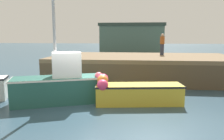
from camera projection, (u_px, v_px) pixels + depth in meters
The scene contains 6 objects.
ground at pixel (80, 104), 10.48m from camera, with size 120.00×160.00×0.10m.
pier at pixel (142, 61), 15.54m from camera, with size 12.97×6.17×1.72m.
fishing_boat_near_right at pixel (58, 84), 10.39m from camera, with size 4.29×2.67×5.49m.
fishing_boat_mid at pixel (135, 92), 10.23m from camera, with size 4.16×1.70×1.47m.
dockworker at pixel (162, 44), 16.55m from camera, with size 0.34×0.34×1.62m.
warehouse at pixel (132, 39), 38.57m from camera, with size 10.90×6.56×5.24m.
Camera 1 is at (2.56, -9.88, 3.17)m, focal length 35.22 mm.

